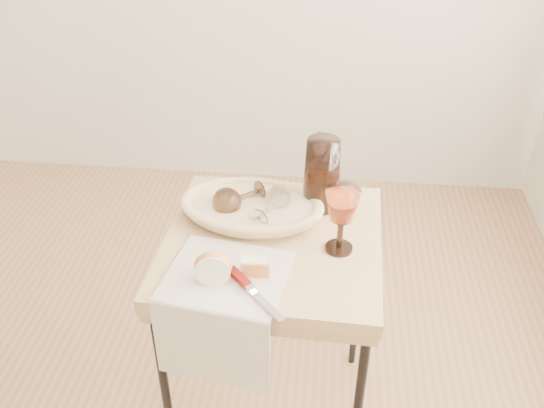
% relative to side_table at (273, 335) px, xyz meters
% --- Properties ---
extents(side_table, '(0.58, 0.58, 0.71)m').
position_rel_side_table_xyz_m(side_table, '(0.00, 0.00, 0.00)').
color(side_table, olive).
rests_on(side_table, floor).
extents(tea_towel, '(0.32, 0.29, 0.01)m').
position_rel_side_table_xyz_m(tea_towel, '(-0.09, -0.16, 0.36)').
color(tea_towel, beige).
rests_on(tea_towel, side_table).
extents(bread_basket, '(0.36, 0.26, 0.05)m').
position_rel_side_table_xyz_m(bread_basket, '(-0.07, 0.09, 0.38)').
color(bread_basket, tan).
rests_on(bread_basket, side_table).
extents(goblet_lying_a, '(0.15, 0.14, 0.08)m').
position_rel_side_table_xyz_m(goblet_lying_a, '(-0.10, 0.11, 0.41)').
color(goblet_lying_a, brown).
rests_on(goblet_lying_a, bread_basket).
extents(goblet_lying_b, '(0.11, 0.14, 0.07)m').
position_rel_side_table_xyz_m(goblet_lying_b, '(-0.02, 0.07, 0.41)').
color(goblet_lying_b, white).
rests_on(goblet_lying_b, bread_basket).
extents(pitcher, '(0.21, 0.26, 0.25)m').
position_rel_side_table_xyz_m(pitcher, '(0.12, 0.17, 0.46)').
color(pitcher, black).
rests_on(pitcher, side_table).
extents(wine_goblet, '(0.10, 0.10, 0.18)m').
position_rel_side_table_xyz_m(wine_goblet, '(0.17, -0.03, 0.45)').
color(wine_goblet, white).
rests_on(wine_goblet, side_table).
extents(apple_half, '(0.10, 0.06, 0.08)m').
position_rel_side_table_xyz_m(apple_half, '(-0.12, -0.18, 0.40)').
color(apple_half, red).
rests_on(apple_half, tea_towel).
extents(apple_wedge, '(0.06, 0.03, 0.04)m').
position_rel_side_table_xyz_m(apple_wedge, '(-0.03, -0.15, 0.38)').
color(apple_wedge, white).
rests_on(apple_wedge, tea_towel).
extents(table_knife, '(0.15, 0.17, 0.02)m').
position_rel_side_table_xyz_m(table_knife, '(-0.02, -0.22, 0.37)').
color(table_knife, silver).
rests_on(table_knife, tea_towel).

